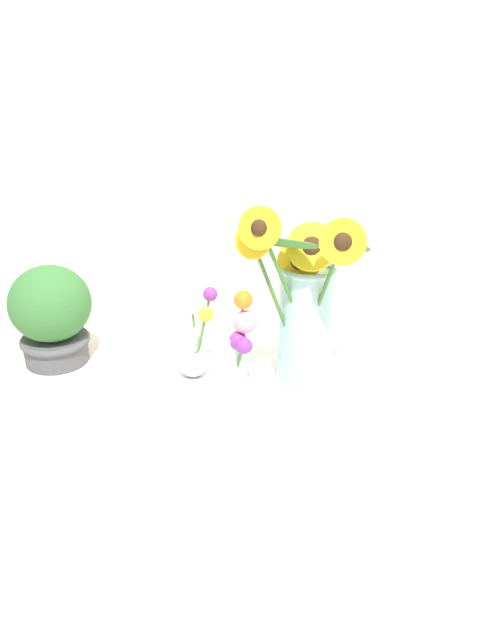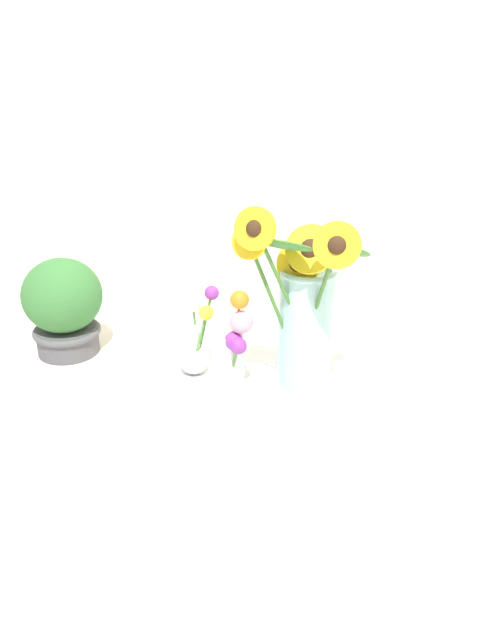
% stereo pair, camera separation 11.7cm
% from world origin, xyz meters
% --- Properties ---
extents(ground_plane, '(6.00, 6.00, 0.00)m').
position_xyz_m(ground_plane, '(0.00, 0.00, 0.00)').
color(ground_plane, silver).
extents(serving_tray, '(0.47, 0.47, 0.02)m').
position_xyz_m(serving_tray, '(-0.04, 0.09, 0.01)').
color(serving_tray, silver).
rests_on(serving_tray, ground_plane).
extents(mason_jar_sunflowers, '(0.25, 0.17, 0.37)m').
position_xyz_m(mason_jar_sunflowers, '(0.08, 0.11, 0.18)').
color(mason_jar_sunflowers, '#9ED1D6').
rests_on(mason_jar_sunflowers, serving_tray).
extents(vase_small_center, '(0.08, 0.07, 0.21)m').
position_xyz_m(vase_small_center, '(-0.03, 0.03, 0.11)').
color(vase_small_center, white).
rests_on(vase_small_center, serving_tray).
extents(vase_bulb_right, '(0.07, 0.07, 0.18)m').
position_xyz_m(vase_bulb_right, '(-0.12, 0.07, 0.09)').
color(vase_bulb_right, white).
rests_on(vase_bulb_right, serving_tray).
extents(potted_plant, '(0.17, 0.17, 0.21)m').
position_xyz_m(potted_plant, '(-0.44, 0.09, 0.11)').
color(potted_plant, '#4C4C51').
rests_on(potted_plant, ground_plane).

